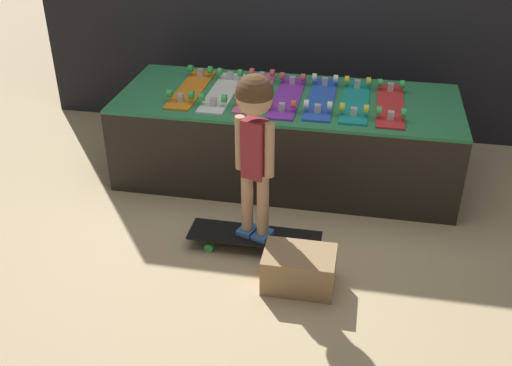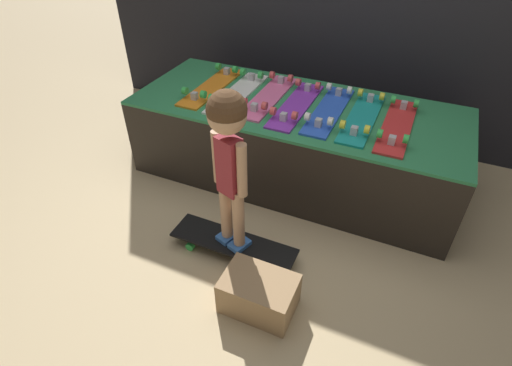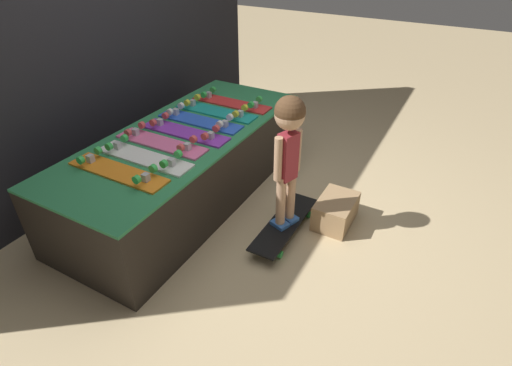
% 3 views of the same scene
% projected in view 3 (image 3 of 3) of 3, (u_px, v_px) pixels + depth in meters
% --- Properties ---
extents(ground_plane, '(16.00, 16.00, 0.00)m').
position_uv_depth(ground_plane, '(255.00, 217.00, 3.13)').
color(ground_plane, tan).
extents(back_wall, '(4.23, 0.10, 2.33)m').
position_uv_depth(back_wall, '(90.00, 42.00, 3.07)').
color(back_wall, black).
rests_on(back_wall, ground_plane).
extents(display_rack, '(2.27, 0.91, 0.58)m').
position_uv_depth(display_rack, '(186.00, 165.00, 3.22)').
color(display_rack, black).
rests_on(display_rack, ground_plane).
extents(skateboard_orange_on_rack, '(0.18, 0.73, 0.09)m').
position_uv_depth(skateboard_orange_on_rack, '(118.00, 170.00, 2.57)').
color(skateboard_orange_on_rack, orange).
rests_on(skateboard_orange_on_rack, display_rack).
extents(skateboard_white_on_rack, '(0.18, 0.73, 0.09)m').
position_uv_depth(skateboard_white_on_rack, '(144.00, 156.00, 2.72)').
color(skateboard_white_on_rack, white).
rests_on(skateboard_white_on_rack, display_rack).
extents(skateboard_pink_on_rack, '(0.18, 0.73, 0.09)m').
position_uv_depth(skateboard_pink_on_rack, '(161.00, 142.00, 2.90)').
color(skateboard_pink_on_rack, pink).
rests_on(skateboard_pink_on_rack, display_rack).
extents(skateboard_purple_on_rack, '(0.18, 0.73, 0.09)m').
position_uv_depth(skateboard_purple_on_rack, '(185.00, 131.00, 3.04)').
color(skateboard_purple_on_rack, purple).
rests_on(skateboard_purple_on_rack, display_rack).
extents(skateboard_blue_on_rack, '(0.18, 0.73, 0.09)m').
position_uv_depth(skateboard_blue_on_rack, '(200.00, 120.00, 3.22)').
color(skateboard_blue_on_rack, blue).
rests_on(skateboard_blue_on_rack, display_rack).
extents(skateboard_teal_on_rack, '(0.18, 0.73, 0.09)m').
position_uv_depth(skateboard_teal_on_rack, '(216.00, 110.00, 3.38)').
color(skateboard_teal_on_rack, teal).
rests_on(skateboard_teal_on_rack, display_rack).
extents(skateboard_red_on_rack, '(0.18, 0.73, 0.09)m').
position_uv_depth(skateboard_red_on_rack, '(231.00, 102.00, 3.53)').
color(skateboard_red_on_rack, red).
rests_on(skateboard_red_on_rack, display_rack).
extents(skateboard_on_floor, '(0.77, 0.21, 0.09)m').
position_uv_depth(skateboard_on_floor, '(284.00, 224.00, 2.94)').
color(skateboard_on_floor, black).
rests_on(skateboard_on_floor, ground_plane).
extents(child, '(0.22, 0.20, 0.98)m').
position_uv_depth(child, '(289.00, 139.00, 2.56)').
color(child, '#3870C6').
rests_on(child, skateboard_on_floor).
extents(storage_box, '(0.38, 0.26, 0.21)m').
position_uv_depth(storage_box, '(336.00, 211.00, 3.02)').
color(storage_box, '#A37F56').
rests_on(storage_box, ground_plane).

